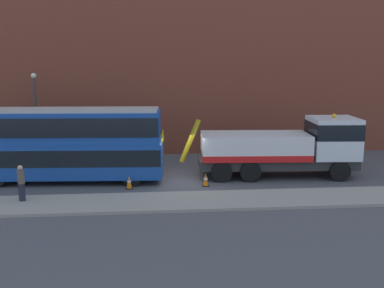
{
  "coord_description": "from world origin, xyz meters",
  "views": [
    {
      "loc": [
        -1.53,
        -24.47,
        6.7
      ],
      "look_at": [
        0.62,
        0.19,
        2.0
      ],
      "focal_mm": 41.86,
      "sensor_mm": 36.0,
      "label": 1
    }
  ],
  "objects_px": {
    "traffic_cone_midway": "(206,180)",
    "street_lamp": "(36,110)",
    "pedestrian_onlooker": "(21,183)",
    "traffic_cone_near_bus": "(129,182)",
    "recovery_tow_truck": "(286,147)",
    "double_decker_bus": "(62,142)"
  },
  "relations": [
    {
      "from": "recovery_tow_truck",
      "to": "double_decker_bus",
      "type": "relative_size",
      "value": 0.92
    },
    {
      "from": "recovery_tow_truck",
      "to": "pedestrian_onlooker",
      "type": "xyz_separation_m",
      "value": [
        -13.76,
        -3.82,
        -0.77
      ]
    },
    {
      "from": "traffic_cone_midway",
      "to": "street_lamp",
      "type": "xyz_separation_m",
      "value": [
        -10.37,
        6.8,
        3.13
      ]
    },
    {
      "from": "double_decker_bus",
      "to": "traffic_cone_midway",
      "type": "height_order",
      "value": "double_decker_bus"
    },
    {
      "from": "pedestrian_onlooker",
      "to": "traffic_cone_near_bus",
      "type": "bearing_deg",
      "value": -3.48
    },
    {
      "from": "double_decker_bus",
      "to": "traffic_cone_near_bus",
      "type": "distance_m",
      "value": 4.51
    },
    {
      "from": "traffic_cone_near_bus",
      "to": "traffic_cone_midway",
      "type": "xyz_separation_m",
      "value": [
        4.06,
        0.15,
        0.0
      ]
    },
    {
      "from": "pedestrian_onlooker",
      "to": "traffic_cone_near_bus",
      "type": "xyz_separation_m",
      "value": [
        4.89,
        2.07,
        -0.64
      ]
    },
    {
      "from": "double_decker_bus",
      "to": "pedestrian_onlooker",
      "type": "distance_m",
      "value": 4.22
    },
    {
      "from": "traffic_cone_midway",
      "to": "street_lamp",
      "type": "bearing_deg",
      "value": 146.75
    },
    {
      "from": "traffic_cone_near_bus",
      "to": "traffic_cone_midway",
      "type": "bearing_deg",
      "value": 2.06
    },
    {
      "from": "traffic_cone_near_bus",
      "to": "double_decker_bus",
      "type": "bearing_deg",
      "value": 154.34
    },
    {
      "from": "recovery_tow_truck",
      "to": "pedestrian_onlooker",
      "type": "distance_m",
      "value": 14.3
    },
    {
      "from": "recovery_tow_truck",
      "to": "street_lamp",
      "type": "bearing_deg",
      "value": 164.33
    },
    {
      "from": "double_decker_bus",
      "to": "street_lamp",
      "type": "relative_size",
      "value": 1.91
    },
    {
      "from": "traffic_cone_near_bus",
      "to": "traffic_cone_midway",
      "type": "height_order",
      "value": "same"
    },
    {
      "from": "double_decker_bus",
      "to": "street_lamp",
      "type": "bearing_deg",
      "value": 120.05
    },
    {
      "from": "double_decker_bus",
      "to": "pedestrian_onlooker",
      "type": "xyz_separation_m",
      "value": [
        -1.2,
        -3.85,
        -1.25
      ]
    },
    {
      "from": "recovery_tow_truck",
      "to": "traffic_cone_near_bus",
      "type": "relative_size",
      "value": 14.17
    },
    {
      "from": "recovery_tow_truck",
      "to": "traffic_cone_near_bus",
      "type": "distance_m",
      "value": 9.15
    },
    {
      "from": "recovery_tow_truck",
      "to": "traffic_cone_near_bus",
      "type": "xyz_separation_m",
      "value": [
        -8.87,
        -1.75,
        -1.42
      ]
    },
    {
      "from": "traffic_cone_midway",
      "to": "traffic_cone_near_bus",
      "type": "bearing_deg",
      "value": -177.94
    }
  ]
}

